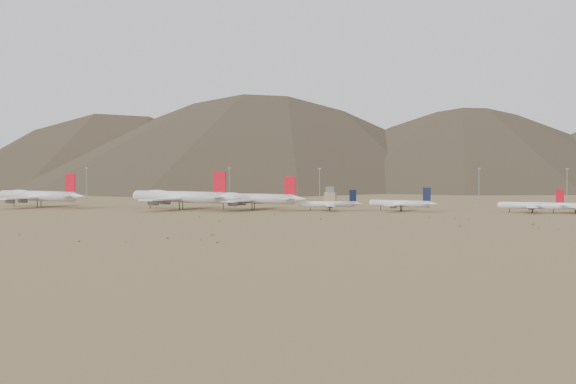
% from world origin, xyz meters
% --- Properties ---
extents(ground, '(3000.00, 3000.00, 0.00)m').
position_xyz_m(ground, '(0.00, 0.00, 0.00)').
color(ground, olive).
rests_on(ground, ground).
extents(mountain_ridge, '(4400.00, 1000.00, 300.00)m').
position_xyz_m(mountain_ridge, '(0.00, 900.00, 150.00)').
color(mountain_ridge, '#4D3F2E').
rests_on(mountain_ridge, ground).
extents(widebody_west, '(73.32, 58.21, 22.50)m').
position_xyz_m(widebody_west, '(-149.39, 25.84, 7.76)').
color(widebody_west, silver).
rests_on(widebody_west, ground).
extents(widebody_centre, '(77.62, 61.77, 23.94)m').
position_xyz_m(widebody_centre, '(-49.94, 21.49, 8.25)').
color(widebody_centre, silver).
rests_on(widebody_centre, ground).
extents(widebody_east, '(68.94, 54.49, 20.98)m').
position_xyz_m(widebody_east, '(-5.21, 28.94, 7.23)').
color(widebody_east, silver).
rests_on(widebody_east, ground).
extents(narrowbody_a, '(37.78, 28.04, 12.85)m').
position_xyz_m(narrowbody_a, '(44.13, 29.27, 4.17)').
color(narrowbody_a, silver).
rests_on(narrowbody_a, ground).
extents(narrowbody_b, '(42.73, 31.82, 14.63)m').
position_xyz_m(narrowbody_b, '(87.24, 33.59, 4.75)').
color(narrowbody_b, silver).
rests_on(narrowbody_b, ground).
extents(narrowbody_c, '(41.97, 29.93, 13.85)m').
position_xyz_m(narrowbody_c, '(163.51, 33.70, 4.49)').
color(narrowbody_c, silver).
rests_on(narrowbody_c, ground).
extents(narrowbody_d, '(40.79, 29.70, 13.53)m').
position_xyz_m(narrowbody_d, '(187.47, 33.20, 4.39)').
color(narrowbody_d, silver).
rests_on(narrowbody_d, ground).
extents(control_tower, '(8.00, 8.00, 12.00)m').
position_xyz_m(control_tower, '(30.00, 120.00, 5.32)').
color(control_tower, tan).
rests_on(control_tower, ground).
extents(mast_far_west, '(2.00, 0.60, 25.70)m').
position_xyz_m(mast_far_west, '(-162.70, 123.73, 14.20)').
color(mast_far_west, gray).
rests_on(mast_far_west, ground).
extents(mast_west, '(2.00, 0.60, 25.70)m').
position_xyz_m(mast_west, '(-48.73, 129.58, 14.20)').
color(mast_west, gray).
rests_on(mast_west, ground).
extents(mast_centre, '(2.00, 0.60, 25.70)m').
position_xyz_m(mast_centre, '(24.26, 107.32, 14.20)').
color(mast_centre, gray).
rests_on(mast_centre, ground).
extents(mast_east, '(2.00, 0.60, 25.70)m').
position_xyz_m(mast_east, '(135.43, 141.55, 14.20)').
color(mast_east, gray).
rests_on(mast_east, ground).
extents(mast_far_east, '(2.00, 0.60, 25.70)m').
position_xyz_m(mast_far_east, '(193.32, 119.25, 14.20)').
color(mast_far_east, gray).
rests_on(mast_far_east, ground).
extents(desert_scrub, '(433.61, 185.02, 0.93)m').
position_xyz_m(desert_scrub, '(21.00, -80.56, 0.33)').
color(desert_scrub, olive).
rests_on(desert_scrub, ground).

